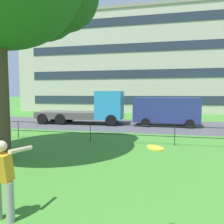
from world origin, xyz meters
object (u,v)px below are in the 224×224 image
apartment_building_background (131,67)px  frisbee (155,148)px  panel_van_center (166,110)px  person_thrower (3,178)px  flatbed_truck_right (93,109)px

apartment_building_background → frisbee: bearing=-81.9°
panel_van_center → person_thrower: bearing=-104.2°
flatbed_truck_right → apartment_building_background: bearing=87.8°
panel_van_center → apartment_building_background: bearing=105.7°
flatbed_truck_right → frisbee: bearing=-69.0°
panel_van_center → apartment_building_background: apartment_building_background is taller
person_thrower → panel_van_center: size_ratio=0.33×
frisbee → person_thrower: bearing=176.0°
frisbee → flatbed_truck_right: (-5.45, 14.19, -0.49)m
person_thrower → panel_van_center: 14.47m
panel_van_center → apartment_building_background: 20.34m
frisbee → panel_van_center: panel_van_center is taller
frisbee → panel_van_center: size_ratio=0.07×
apartment_building_background → flatbed_truck_right: bearing=-92.2°
person_thrower → apartment_building_background: bearing=93.0°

